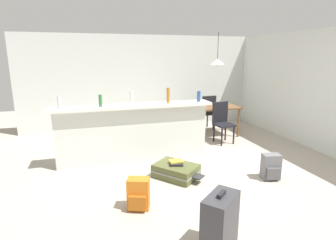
# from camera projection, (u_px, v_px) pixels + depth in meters

# --- Properties ---
(ground_plane) EXTENTS (13.00, 13.00, 0.05)m
(ground_plane) POSITION_uv_depth(u_px,v_px,m) (182.00, 168.00, 4.94)
(ground_plane) COLOR #ADA393
(wall_back) EXTENTS (6.60, 0.10, 2.50)m
(wall_back) POSITION_uv_depth(u_px,v_px,m) (146.00, 82.00, 7.49)
(wall_back) COLOR silver
(wall_back) RESTS_ON ground_plane
(wall_right) EXTENTS (0.10, 6.00, 2.50)m
(wall_right) POSITION_uv_depth(u_px,v_px,m) (314.00, 90.00, 5.77)
(wall_right) COLOR silver
(wall_right) RESTS_ON ground_plane
(partition_half_wall) EXTENTS (2.80, 0.20, 1.04)m
(partition_half_wall) POSITION_uv_depth(u_px,v_px,m) (134.00, 134.00, 5.11)
(partition_half_wall) COLOR silver
(partition_half_wall) RESTS_ON ground_plane
(bar_countertop) EXTENTS (2.96, 0.40, 0.05)m
(bar_countertop) POSITION_uv_depth(u_px,v_px,m) (134.00, 106.00, 4.98)
(bar_countertop) COLOR white
(bar_countertop) RESTS_ON partition_half_wall
(bottle_clear) EXTENTS (0.06, 0.06, 0.20)m
(bottle_clear) POSITION_uv_depth(u_px,v_px,m) (59.00, 102.00, 4.66)
(bottle_clear) COLOR silver
(bottle_clear) RESTS_ON bar_countertop
(bottle_green) EXTENTS (0.06, 0.06, 0.21)m
(bottle_green) POSITION_uv_depth(u_px,v_px,m) (100.00, 101.00, 4.76)
(bottle_green) COLOR #2D6B38
(bottle_green) RESTS_ON bar_countertop
(bottle_white) EXTENTS (0.06, 0.06, 0.25)m
(bottle_white) POSITION_uv_depth(u_px,v_px,m) (132.00, 98.00, 4.95)
(bottle_white) COLOR silver
(bottle_white) RESTS_ON bar_countertop
(bottle_amber) EXTENTS (0.06, 0.06, 0.29)m
(bottle_amber) POSITION_uv_depth(u_px,v_px,m) (168.00, 96.00, 5.07)
(bottle_amber) COLOR #9E661E
(bottle_amber) RESTS_ON bar_countertop
(bottle_blue) EXTENTS (0.07, 0.07, 0.21)m
(bottle_blue) POSITION_uv_depth(u_px,v_px,m) (199.00, 96.00, 5.27)
(bottle_blue) COLOR #284C89
(bottle_blue) RESTS_ON bar_countertop
(dining_table) EXTENTS (1.10, 0.80, 0.74)m
(dining_table) POSITION_uv_depth(u_px,v_px,m) (215.00, 110.00, 6.79)
(dining_table) COLOR brown
(dining_table) RESTS_ON ground_plane
(dining_chair_near_partition) EXTENTS (0.44, 0.44, 0.93)m
(dining_chair_near_partition) POSITION_uv_depth(u_px,v_px,m) (222.00, 120.00, 6.23)
(dining_chair_near_partition) COLOR black
(dining_chair_near_partition) RESTS_ON ground_plane
(dining_chair_far_side) EXTENTS (0.44, 0.44, 0.93)m
(dining_chair_far_side) POSITION_uv_depth(u_px,v_px,m) (207.00, 111.00, 7.30)
(dining_chair_far_side) COLOR black
(dining_chair_far_side) RESTS_ON ground_plane
(pendant_lamp) EXTENTS (0.34, 0.34, 0.80)m
(pendant_lamp) POSITION_uv_depth(u_px,v_px,m) (217.00, 62.00, 6.59)
(pendant_lamp) COLOR black
(suitcase_flat_olive) EXTENTS (0.82, 0.85, 0.22)m
(suitcase_flat_olive) POSITION_uv_depth(u_px,v_px,m) (176.00, 171.00, 4.49)
(suitcase_flat_olive) COLOR #51562D
(suitcase_flat_olive) RESTS_ON ground_plane
(backpack_orange) EXTENTS (0.32, 0.30, 0.42)m
(backpack_orange) POSITION_uv_depth(u_px,v_px,m) (138.00, 194.00, 3.54)
(backpack_orange) COLOR orange
(backpack_orange) RESTS_ON ground_plane
(backpack_grey) EXTENTS (0.31, 0.29, 0.42)m
(backpack_grey) POSITION_uv_depth(u_px,v_px,m) (271.00, 167.00, 4.40)
(backpack_grey) COLOR slate
(backpack_grey) RESTS_ON ground_plane
(suitcase_upright_charcoal) EXTENTS (0.49, 0.47, 0.67)m
(suitcase_upright_charcoal) POSITION_uv_depth(u_px,v_px,m) (220.00, 223.00, 2.72)
(suitcase_upright_charcoal) COLOR #38383D
(suitcase_upright_charcoal) RESTS_ON ground_plane
(book_stack) EXTENTS (0.26, 0.24, 0.06)m
(book_stack) POSITION_uv_depth(u_px,v_px,m) (176.00, 163.00, 4.47)
(book_stack) COLOR black
(book_stack) RESTS_ON suitcase_flat_olive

